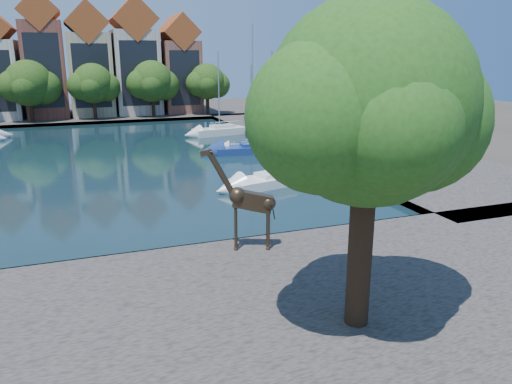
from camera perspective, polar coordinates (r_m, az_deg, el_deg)
ground at (r=24.02m, az=-16.42°, el=-7.98°), size 160.00×160.00×0.00m
water_basin at (r=47.04m, az=-18.60°, el=3.40°), size 38.00×50.00×0.08m
near_quay at (r=17.66m, az=-14.73°, el=-16.00°), size 50.00×14.00×0.50m
far_quay at (r=78.63m, az=-19.49°, el=8.12°), size 60.00×16.00×0.50m
right_quay at (r=53.67m, az=9.16°, el=5.68°), size 14.00×52.00×0.50m
plane_tree at (r=15.72m, az=13.12°, el=9.06°), size 8.32×6.40×10.62m
townhouse_center at (r=78.15m, az=-23.05°, el=13.73°), size 5.44×9.18×16.93m
townhouse_east_inner at (r=78.15m, az=-18.50°, el=13.69°), size 5.94×9.18×15.79m
townhouse_east_mid at (r=78.66m, az=-13.65°, el=14.32°), size 6.43×9.18×16.65m
townhouse_east_end at (r=79.72m, az=-8.83°, el=13.86°), size 5.44×9.18×14.43m
far_tree_mid_west at (r=72.87m, az=-24.46°, el=11.09°), size 7.80×6.00×8.00m
far_tree_mid_east at (r=72.78m, az=-18.07°, el=11.58°), size 7.02×5.40×7.52m
far_tree_east at (r=73.54m, az=-11.71°, el=12.13°), size 7.54×5.80×7.84m
far_tree_far_east at (r=75.16m, az=-5.54°, el=12.32°), size 6.76×5.20×7.36m
giraffe_statue at (r=22.83m, az=-1.01°, el=-1.00°), size 3.25×1.33×4.73m
sailboat_right_a at (r=36.09m, az=1.73°, el=1.57°), size 6.75×3.79×9.38m
sailboat_right_b at (r=47.97m, az=-0.39°, el=5.13°), size 7.39×3.25×11.78m
sailboat_right_c at (r=48.39m, az=-0.54°, el=5.19°), size 5.57×3.30×8.17m
sailboat_right_d at (r=58.78m, az=-4.19°, el=7.13°), size 6.43×3.22×9.41m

